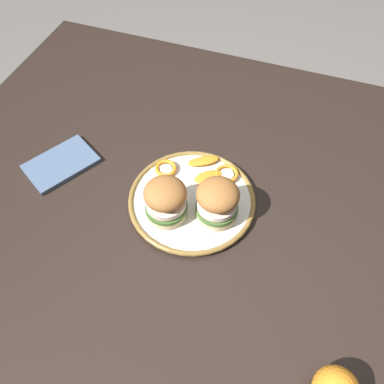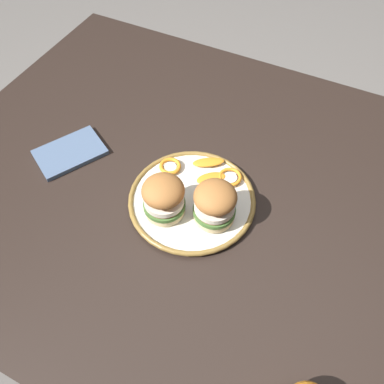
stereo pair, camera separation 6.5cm
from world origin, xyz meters
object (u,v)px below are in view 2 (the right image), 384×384
dining_table (210,210)px  sandwich_half_left (215,203)px  dinner_plate (192,200)px  sandwich_half_right (164,197)px

dining_table → sandwich_half_left: sandwich_half_left is taller
dinner_plate → sandwich_half_left: bearing=160.2°
sandwich_half_left → dinner_plate: bearing=-19.8°
dining_table → dinner_plate: (0.03, 0.05, 0.09)m
dining_table → dinner_plate: dinner_plate is taller
dining_table → dinner_plate: 0.11m
dinner_plate → sandwich_half_right: 0.09m
dinner_plate → sandwich_half_right: (0.04, 0.06, 0.06)m
dining_table → sandwich_half_left: (-0.04, 0.07, 0.15)m
dinner_plate → sandwich_half_right: sandwich_half_right is taller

